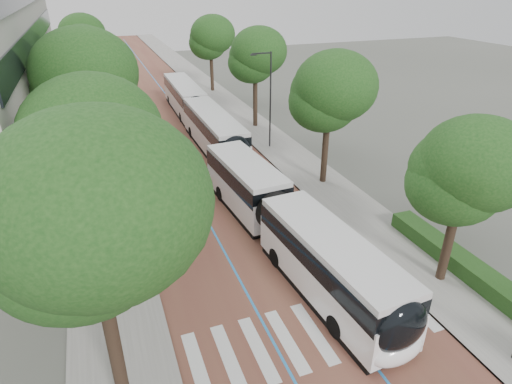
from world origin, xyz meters
TOP-DOWN VIEW (x-y plane):
  - ground at (0.00, 0.00)m, footprint 160.00×160.00m
  - road at (0.00, 40.00)m, footprint 11.00×140.00m
  - sidewalk_left at (-7.50, 40.00)m, footprint 4.00×140.00m
  - sidewalk_right at (7.50, 40.00)m, footprint 4.00×140.00m
  - kerb_left at (-5.60, 40.00)m, footprint 0.20×140.00m
  - kerb_right at (5.60, 40.00)m, footprint 0.20×140.00m
  - zebra_crossing at (0.20, 1.00)m, footprint 10.55×3.60m
  - lane_line_left at (-1.60, 40.00)m, footprint 0.12×126.00m
  - lane_line_right at (1.60, 40.00)m, footprint 0.12×126.00m
  - hedge at (9.10, 0.00)m, footprint 1.20×14.00m
  - streetlight_far at (6.62, 22.00)m, footprint 1.82×0.20m
  - lamp_post_left at (-6.10, 8.00)m, footprint 0.14×0.14m
  - trees_left at (-7.50, 24.14)m, footprint 6.42×61.09m
  - trees_right at (7.70, 23.50)m, footprint 5.56×47.23m
  - lead_bus at (1.63, 6.74)m, footprint 3.86×18.53m
  - bus_queued_0 at (2.13, 22.82)m, footprint 2.62×12.42m
  - bus_queued_1 at (2.27, 35.20)m, footprint 2.74×12.44m

SIDE VIEW (x-z plane):
  - ground at x=0.00m, z-range 0.00..0.00m
  - road at x=0.00m, z-range 0.00..0.02m
  - lane_line_left at x=-1.60m, z-range 0.02..0.03m
  - lane_line_right at x=1.60m, z-range 0.02..0.03m
  - zebra_crossing at x=0.20m, z-range 0.02..0.03m
  - sidewalk_left at x=-7.50m, z-range 0.00..0.12m
  - sidewalk_right at x=7.50m, z-range 0.00..0.12m
  - kerb_left at x=-5.60m, z-range -0.01..0.13m
  - kerb_right at x=5.60m, z-range -0.01..0.13m
  - hedge at x=9.10m, z-range 0.12..0.92m
  - bus_queued_0 at x=2.13m, z-range 0.02..3.22m
  - bus_queued_1 at x=2.27m, z-range 0.02..3.22m
  - lead_bus at x=1.63m, z-range 0.03..3.23m
  - lamp_post_left at x=-6.10m, z-range 0.12..8.12m
  - streetlight_far at x=6.62m, z-range 0.82..8.82m
  - trees_right at x=7.70m, z-range 1.86..10.79m
  - trees_left at x=-7.50m, z-range 1.70..12.02m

